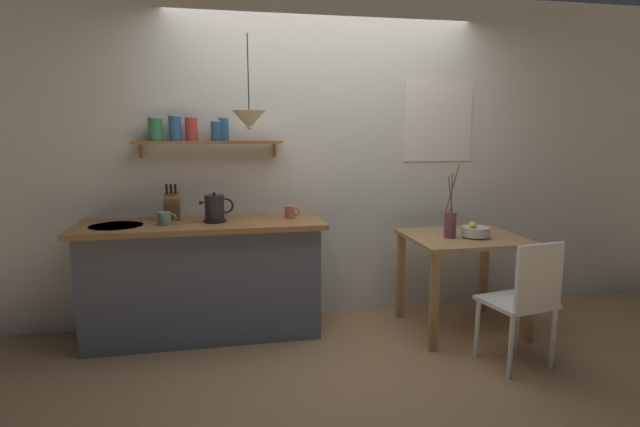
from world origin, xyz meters
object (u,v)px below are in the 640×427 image
object	(u,v)px
coffee_mug_spare	(290,212)
pendant_lamp	(249,120)
fruit_bowl	(475,231)
coffee_mug_by_sink	(165,218)
dining_chair_near	(525,297)
knife_block	(172,206)
dining_table	(463,252)
twig_vase	(450,224)
electric_kettle	(215,209)

from	to	relation	value
coffee_mug_spare	pendant_lamp	bearing A→B (deg)	-167.99
fruit_bowl	pendant_lamp	world-z (taller)	pendant_lamp
coffee_mug_by_sink	dining_chair_near	bearing A→B (deg)	-21.12
dining_chair_near	knife_block	bearing A→B (deg)	154.74
dining_table	coffee_mug_spare	xyz separation A→B (m)	(-1.33, 0.30, 0.32)
twig_vase	pendant_lamp	bearing A→B (deg)	169.83
dining_table	coffee_mug_spare	bearing A→B (deg)	167.33
dining_table	knife_block	bearing A→B (deg)	170.16
dining_chair_near	twig_vase	bearing A→B (deg)	108.77
dining_chair_near	coffee_mug_by_sink	xyz separation A→B (m)	(-2.36, 0.91, 0.46)
coffee_mug_by_sink	pendant_lamp	xyz separation A→B (m)	(0.63, 0.03, 0.71)
fruit_bowl	coffee_mug_spare	distance (m)	1.44
dining_chair_near	coffee_mug_by_sink	size ratio (longest dim) A/B	6.53
dining_table	fruit_bowl	size ratio (longest dim) A/B	4.14
twig_vase	coffee_mug_by_sink	size ratio (longest dim) A/B	4.20
pendant_lamp	twig_vase	bearing A→B (deg)	-10.17
dining_table	electric_kettle	size ratio (longest dim) A/B	3.46
twig_vase	pendant_lamp	distance (m)	1.72
coffee_mug_by_sink	coffee_mug_spare	bearing A→B (deg)	5.81
dining_chair_near	fruit_bowl	distance (m)	0.71
dining_chair_near	pendant_lamp	distance (m)	2.29
dining_table	twig_vase	bearing A→B (deg)	-165.93
twig_vase	electric_kettle	bearing A→B (deg)	171.07
coffee_mug_by_sink	knife_block	bearing A→B (deg)	77.41
electric_kettle	pendant_lamp	xyz separation A→B (m)	(0.27, -0.01, 0.66)
electric_kettle	dining_chair_near	bearing A→B (deg)	-25.44
coffee_mug_by_sink	dining_table	bearing A→B (deg)	-5.14
pendant_lamp	coffee_mug_by_sink	bearing A→B (deg)	-177.27
electric_kettle	coffee_mug_by_sink	world-z (taller)	electric_kettle
fruit_bowl	knife_block	distance (m)	2.34
coffee_mug_by_sink	pendant_lamp	bearing A→B (deg)	2.73
knife_block	pendant_lamp	world-z (taller)	pendant_lamp
dining_chair_near	electric_kettle	world-z (taller)	electric_kettle
knife_block	dining_chair_near	bearing A→B (deg)	-25.26
fruit_bowl	coffee_mug_spare	world-z (taller)	coffee_mug_spare
dining_table	dining_chair_near	world-z (taller)	dining_chair_near
electric_kettle	dining_table	bearing A→B (deg)	-7.26
knife_block	coffee_mug_spare	size ratio (longest dim) A/B	2.37
dining_chair_near	coffee_mug_spare	bearing A→B (deg)	144.69
coffee_mug_spare	pendant_lamp	world-z (taller)	pendant_lamp
dining_table	electric_kettle	bearing A→B (deg)	172.74
dining_table	fruit_bowl	xyz separation A→B (m)	(0.05, -0.08, 0.18)
knife_block	pendant_lamp	size ratio (longest dim) A/B	0.41
electric_kettle	coffee_mug_by_sink	bearing A→B (deg)	-173.83
knife_block	coffee_mug_spare	xyz separation A→B (m)	(0.90, -0.09, -0.06)
dining_table	twig_vase	world-z (taller)	twig_vase
fruit_bowl	coffee_mug_by_sink	world-z (taller)	coffee_mug_by_sink
twig_vase	coffee_mug_spare	world-z (taller)	twig_vase
dining_table	electric_kettle	xyz separation A→B (m)	(-1.91, 0.24, 0.37)
dining_chair_near	pendant_lamp	xyz separation A→B (m)	(-1.73, 0.94, 1.17)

